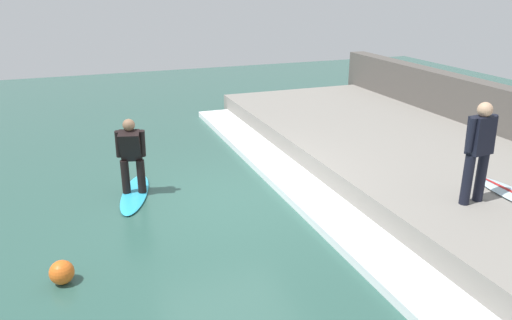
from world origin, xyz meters
name	(u,v)px	position (x,y,z in m)	size (l,w,h in m)	color
ground_plane	(227,200)	(0.00, 0.00, 0.00)	(28.00, 28.00, 0.00)	#2D564C
concrete_ledge	(416,160)	(4.03, 0.00, 0.25)	(4.40, 12.34, 0.51)	gray
back_wall	(512,125)	(6.48, 0.00, 0.76)	(0.50, 12.95, 1.52)	#544F49
wave_foam_crest	(298,186)	(1.40, 0.00, 0.07)	(0.86, 11.72, 0.14)	white
surfboard_riding	(135,194)	(-1.52, 0.81, 0.03)	(0.93, 1.91, 0.06)	#2DADD1
surfer_riding	(131,152)	(-1.52, 0.81, 0.83)	(0.51, 0.48, 1.38)	black
surfer_waiting_near	(479,148)	(3.16, -2.43, 1.39)	(0.53, 0.27, 1.57)	black
marker_buoy	(62,272)	(-2.78, -1.73, 0.16)	(0.32, 0.32, 0.32)	orange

